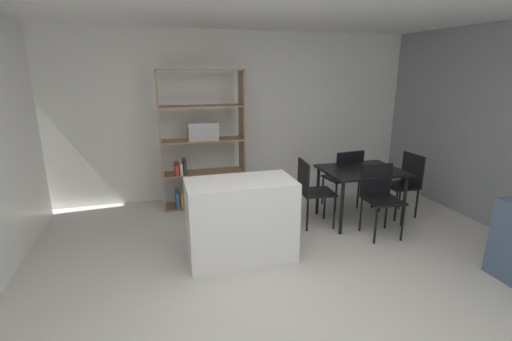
{
  "coord_description": "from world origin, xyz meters",
  "views": [
    {
      "loc": [
        -1.01,
        -2.76,
        2.05
      ],
      "look_at": [
        -0.02,
        0.78,
        1.01
      ],
      "focal_mm": 25.35,
      "sensor_mm": 36.0,
      "label": 1
    }
  ],
  "objects": [
    {
      "name": "dining_table",
      "position": [
        1.64,
        1.4,
        0.66
      ],
      "size": [
        1.04,
        0.83,
        0.74
      ],
      "color": "black",
      "rests_on": "ground_plane"
    },
    {
      "name": "back_partition",
      "position": [
        0.0,
        2.99,
        1.31
      ],
      "size": [
        6.54,
        0.06,
        2.63
      ],
      "primitive_type": "cube",
      "color": "white",
      "rests_on": "ground_plane"
    },
    {
      "name": "ground_plane",
      "position": [
        0.0,
        0.0,
        0.0
      ],
      "size": [
        8.99,
        8.99,
        0.0
      ],
      "primitive_type": "plane",
      "color": "beige"
    },
    {
      "name": "dining_chair_far",
      "position": [
        1.65,
        1.84,
        0.54
      ],
      "size": [
        0.5,
        0.47,
        0.91
      ],
      "rotation": [
        0.0,
        0.0,
        3.25
      ],
      "color": "black",
      "rests_on": "ground_plane"
    },
    {
      "name": "open_bookshelf",
      "position": [
        -0.39,
        2.57,
        0.98
      ],
      "size": [
        1.24,
        0.35,
        2.05
      ],
      "color": "#997551",
      "rests_on": "ground_plane"
    },
    {
      "name": "dining_chair_near",
      "position": [
        1.65,
        0.96,
        0.55
      ],
      "size": [
        0.45,
        0.44,
        0.89
      ],
      "rotation": [
        0.0,
        0.0,
        -0.05
      ],
      "color": "black",
      "rests_on": "ground_plane"
    },
    {
      "name": "dining_chair_window_side",
      "position": [
        2.38,
        1.4,
        0.53
      ],
      "size": [
        0.42,
        0.43,
        0.89
      ],
      "rotation": [
        0.0,
        0.0,
        -1.53
      ],
      "color": "black",
      "rests_on": "ground_plane"
    },
    {
      "name": "kitchen_island",
      "position": [
        -0.18,
        0.83,
        0.45
      ],
      "size": [
        1.17,
        0.61,
        0.9
      ],
      "primitive_type": "cube",
      "color": "white",
      "rests_on": "ground_plane"
    },
    {
      "name": "dining_chair_island_side",
      "position": [
        0.9,
        1.41,
        0.54
      ],
      "size": [
        0.46,
        0.45,
        0.91
      ],
      "rotation": [
        0.0,
        0.0,
        1.48
      ],
      "color": "black",
      "rests_on": "ground_plane"
    }
  ]
}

